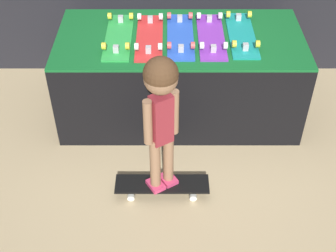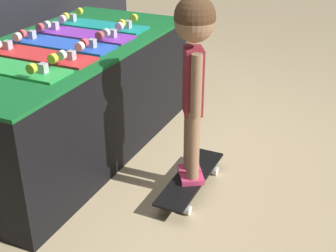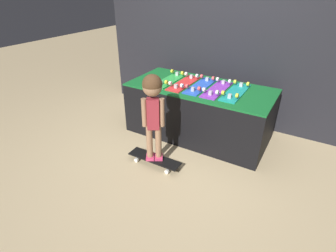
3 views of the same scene
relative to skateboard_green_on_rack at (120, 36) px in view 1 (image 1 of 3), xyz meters
name	(u,v)px [view 1 (image 1 of 3)]	position (x,y,z in m)	size (l,w,h in m)	color
ground_plane	(181,153)	(0.47, -0.53, -0.74)	(16.00, 16.00, 0.00)	tan
display_rack	(181,76)	(0.47, 0.01, -0.38)	(1.92, 0.91, 0.72)	black
skateboard_green_on_rack	(120,36)	(0.00, 0.00, 0.00)	(0.20, 0.69, 0.09)	green
skateboard_red_on_rack	(151,36)	(0.24, -0.01, 0.00)	(0.20, 0.69, 0.09)	red
skateboard_blue_on_rack	(182,35)	(0.47, 0.01, 0.00)	(0.20, 0.69, 0.09)	blue
skateboard_purple_on_rack	(213,35)	(0.71, 0.01, 0.00)	(0.20, 0.69, 0.09)	purple
skateboard_teal_on_rack	(243,34)	(0.95, 0.03, 0.00)	(0.20, 0.69, 0.09)	teal
skateboard_on_floor	(163,185)	(0.34, -0.93, -0.67)	(0.67, 0.18, 0.09)	black
child	(163,102)	(0.34, -0.93, 0.08)	(0.24, 0.21, 1.04)	#E03D6B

